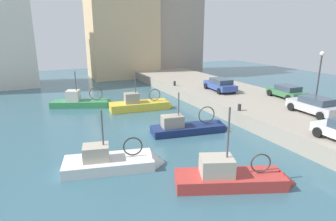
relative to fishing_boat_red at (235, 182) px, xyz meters
The scene contains 16 objects.
water_surface 9.83m from the fishing_boat_red, 95.56° to the left, with size 80.00×80.00×0.00m, color #386070.
quay_wall 14.39m from the fishing_boat_red, 42.86° to the left, with size 9.00×56.00×1.20m, color #9E9384.
fishing_boat_red is the anchor object (origin of this frame).
fishing_boat_yellow 15.68m from the fishing_boat_red, 87.13° to the left, with size 6.68×2.70×4.81m.
fishing_boat_green 19.69m from the fishing_boat_red, 102.65° to the left, with size 6.74×4.08×4.46m.
fishing_boat_white 6.69m from the fishing_boat_red, 137.65° to the left, with size 6.11×3.24×4.42m.
fishing_boat_navy 8.07m from the fishing_boat_red, 76.33° to the left, with size 6.54×2.70×3.98m.
parked_car_blue 17.87m from the fishing_boat_red, 57.57° to the left, with size 2.39×4.53×1.37m.
parked_car_silver 12.04m from the fishing_boat_red, 22.06° to the left, with size 2.05×4.25×1.41m.
parked_car_green 16.53m from the fishing_boat_red, 35.13° to the left, with size 2.21×3.93×1.27m.
mooring_bollard_south 10.16m from the fishing_boat_red, 50.59° to the left, with size 0.28×0.28×0.55m, color #2D2D33.
mooring_bollard_mid 20.84m from the fishing_boat_red, 72.08° to the left, with size 0.28×0.28×0.55m, color #2D2D33.
quay_streetlamp 13.79m from the fishing_boat_red, 23.21° to the left, with size 0.36×0.36×4.83m.
waterfront_building_west_mid 38.58m from the fishing_boat_red, 82.02° to the left, with size 10.99×7.62×23.00m.
waterfront_building_central 37.61m from the fishing_boat_red, 108.48° to the left, with size 7.69×7.38×13.65m.
waterfront_building_east_mid 41.47m from the fishing_boat_red, 69.06° to the left, with size 10.43×6.79×19.00m.
Camera 1 is at (-7.73, -20.13, 7.70)m, focal length 30.64 mm.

